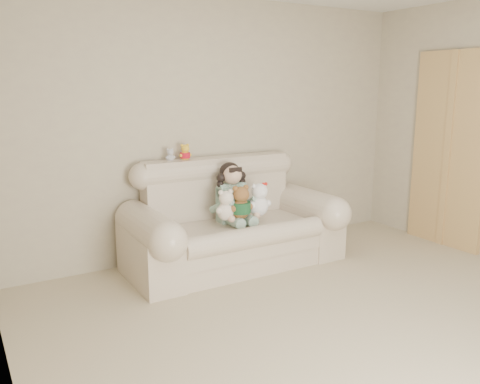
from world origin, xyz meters
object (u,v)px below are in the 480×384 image
sofa (235,214)px  brown_teddy (241,199)px  cream_teddy (226,202)px  white_cat (259,196)px  seated_child (232,192)px

sofa → brown_teddy: bearing=-95.4°
brown_teddy → cream_teddy: bearing=159.1°
white_cat → cream_teddy: size_ratio=1.14×
sofa → white_cat: size_ratio=5.42×
sofa → seated_child: size_ratio=3.53×
seated_child → brown_teddy: seated_child is taller
sofa → brown_teddy: size_ratio=5.54×
brown_teddy → sofa: bearing=76.8°
seated_child → brown_teddy: size_ratio=1.57×
white_cat → brown_teddy: bearing=-171.7°
white_cat → cream_teddy: (-0.35, 0.02, -0.02)m
sofa → white_cat: (0.20, -0.12, 0.18)m
seated_child → cream_teddy: bearing=-129.9°
seated_child → cream_teddy: 0.25m
seated_child → white_cat: 0.27m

